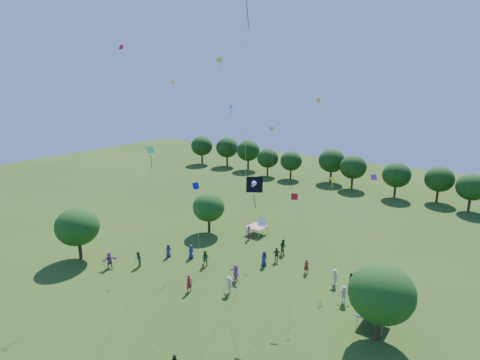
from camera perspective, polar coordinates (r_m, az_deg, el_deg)
name	(u,v)px	position (r m, az deg, el deg)	size (l,w,h in m)	color
near_tree_west	(77,227)	(45.56, -23.54, -6.52)	(4.75, 4.75, 6.01)	#422B19
near_tree_north	(209,207)	(49.31, -4.79, -4.15)	(4.20, 4.20, 5.40)	#422B19
near_tree_east	(382,293)	(31.33, 20.76, -15.86)	(4.97, 4.97, 6.23)	#422B19
treeline	(364,168)	(72.14, 18.43, 1.71)	(88.01, 8.77, 6.77)	#422B19
tent_red_stripe	(257,227)	(49.45, 2.57, -7.11)	(2.20, 2.20, 1.10)	red
tent_blue	(373,314)	(34.34, 19.67, -18.63)	(2.20, 2.20, 1.10)	#1A2EAA
crowd_person_0	(264,259)	(41.60, 3.70, -11.85)	(0.82, 0.44, 1.66)	navy
crowd_person_1	(307,266)	(40.68, 10.10, -12.85)	(0.56, 0.36, 1.51)	maroon
crowd_person_2	(205,259)	(41.60, -5.28, -11.83)	(0.86, 0.47, 1.75)	#2F5D27
crowd_person_3	(229,285)	(36.74, -1.72, -15.67)	(1.10, 0.49, 1.68)	#BDB197
crowd_person_4	(277,254)	(42.64, 5.61, -11.20)	(0.98, 0.44, 1.67)	#423C34
crowd_person_5	(110,260)	(43.42, -19.27, -11.45)	(1.64, 0.59, 1.76)	#89507E
crowd_person_6	(168,251)	(44.23, -10.86, -10.52)	(0.75, 0.41, 1.52)	navy
crowd_person_7	(189,283)	(37.23, -7.74, -15.34)	(0.64, 0.41, 1.72)	maroon
crowd_person_8	(283,247)	(44.35, 6.57, -10.04)	(0.90, 0.49, 1.82)	#255825
crowd_person_9	(334,277)	(39.13, 14.18, -14.16)	(1.07, 0.48, 1.64)	#B9AA94
crowd_person_10	(351,281)	(38.89, 16.54, -14.50)	(0.98, 0.45, 1.68)	#38332D
crowd_person_11	(235,273)	(38.66, -0.69, -13.92)	(1.68, 0.60, 1.80)	#A762A9
crowd_person_12	(191,252)	(43.51, -7.46, -10.75)	(0.79, 0.42, 1.59)	navy
crowd_person_13	(248,233)	(47.81, 1.30, -8.05)	(0.68, 0.44, 1.83)	maroon
crowd_person_14	(138,259)	(42.71, -15.24, -11.59)	(0.85, 0.46, 1.73)	#235334
crowd_person_15	(344,294)	(36.59, 15.54, -16.42)	(1.08, 0.49, 1.66)	#AC9B89
pirate_kite	(254,186)	(29.17, 2.22, -0.90)	(2.15, 2.02, 10.93)	black
red_high_kite	(246,53)	(34.60, 0.99, 18.85)	(0.93, 1.41, 26.39)	red
small_kite_0	(299,210)	(33.90, 8.96, -4.50)	(2.87, 1.98, 8.56)	red
small_kite_1	(176,132)	(46.02, -9.77, 7.22)	(3.60, 3.25, 18.26)	orange
small_kite_2	(327,191)	(39.60, 13.08, -1.71)	(3.96, 0.64, 8.77)	#CFCA12
small_kite_3	(272,150)	(45.92, 4.91, 4.51)	(1.65, 1.67, 12.84)	#339B1C
small_kite_4	(197,200)	(33.72, -6.64, -3.10)	(1.00, 1.41, 9.54)	#1113B3
small_kite_5	(370,199)	(34.74, 19.16, -2.71)	(1.80, 2.48, 10.48)	#6B1684
small_kite_6	(259,230)	(31.24, 2.97, -7.61)	(1.85, 2.38, 7.27)	white
small_kite_7	(236,145)	(45.23, -0.55, 5.32)	(4.10, 1.79, 15.39)	#0C7ABB
small_kite_8	(125,105)	(41.88, -17.15, 10.88)	(3.15, 2.79, 21.84)	red
small_kite_9	(312,142)	(39.48, 10.90, 5.74)	(2.12, 0.59, 16.52)	#FF9A0D
small_kite_10	(226,98)	(47.24, -2.18, 12.41)	(6.62, 2.91, 21.02)	#CEF215
small_kite_11	(149,171)	(33.10, -13.63, 1.38)	(3.92, 1.95, 12.93)	#178344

